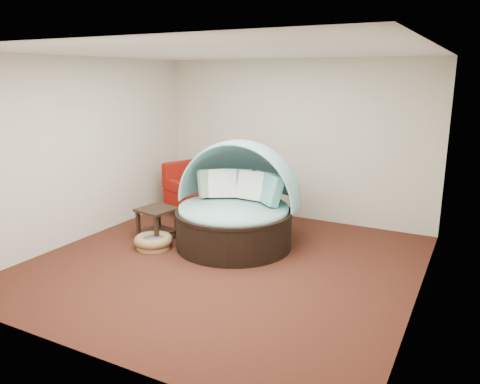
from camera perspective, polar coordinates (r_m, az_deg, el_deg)
The scene contains 10 objects.
floor at distance 6.54m, azimuth -1.86°, elevation -8.61°, with size 5.00×5.00×0.00m, color #492015.
wall_back at distance 8.38m, azimuth 6.60°, elevation 6.27°, with size 5.00×5.00×0.00m, color beige.
wall_front at distance 4.22m, azimuth -19.09°, elevation -2.13°, with size 5.00×5.00×0.00m, color beige.
wall_left at distance 7.68m, azimuth -18.44°, elevation 4.94°, with size 5.00×5.00×0.00m, color beige.
wall_right at distance 5.38m, azimuth 21.82°, elevation 1.02°, with size 5.00×5.00×0.00m, color beige.
ceiling at distance 6.05m, azimuth -2.08°, elevation 16.70°, with size 5.00×5.00×0.00m, color white.
canopy_daybed at distance 7.00m, azimuth -0.42°, elevation -0.66°, with size 1.97×1.88×1.60m.
pet_basket at distance 7.15m, azimuth -10.50°, elevation -5.93°, with size 0.63×0.63×0.20m.
red_armchair at distance 8.74m, azimuth -6.02°, elevation 0.20°, with size 1.06×1.06×0.96m.
side_table at distance 7.45m, azimuth -10.05°, elevation -3.29°, with size 0.61×0.61×0.51m.
Camera 1 is at (3.01, -5.24, 2.52)m, focal length 35.00 mm.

